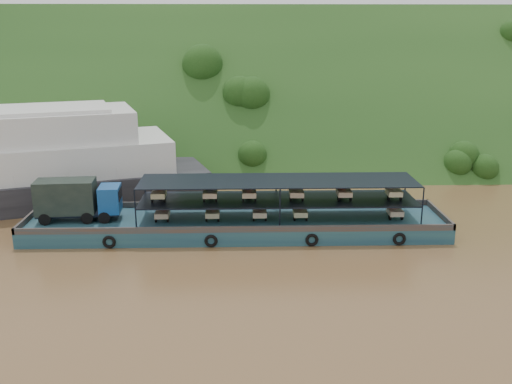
{
  "coord_description": "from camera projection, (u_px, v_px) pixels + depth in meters",
  "views": [
    {
      "loc": [
        -3.37,
        -43.91,
        16.74
      ],
      "look_at": [
        -2.0,
        3.0,
        3.2
      ],
      "focal_mm": 40.0,
      "sensor_mm": 36.0,
      "label": 1
    }
  ],
  "objects": [
    {
      "name": "hillside",
      "position": [
        263.0,
        149.0,
        81.48
      ],
      "size": [
        140.0,
        39.6,
        39.6
      ],
      "primitive_type": "cube",
      "rotation": [
        0.79,
        0.0,
        0.0
      ],
      "color": "#193B15",
      "rests_on": "ground"
    },
    {
      "name": "cargo_barge",
      "position": [
        222.0,
        219.0,
        48.22
      ],
      "size": [
        35.0,
        7.18,
        4.68
      ],
      "color": "#15354B",
      "rests_on": "ground"
    },
    {
      "name": "ground",
      "position": [
        281.0,
        239.0,
        46.9
      ],
      "size": [
        160.0,
        160.0,
        0.0
      ],
      "primitive_type": "plane",
      "color": "brown",
      "rests_on": "ground"
    }
  ]
}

